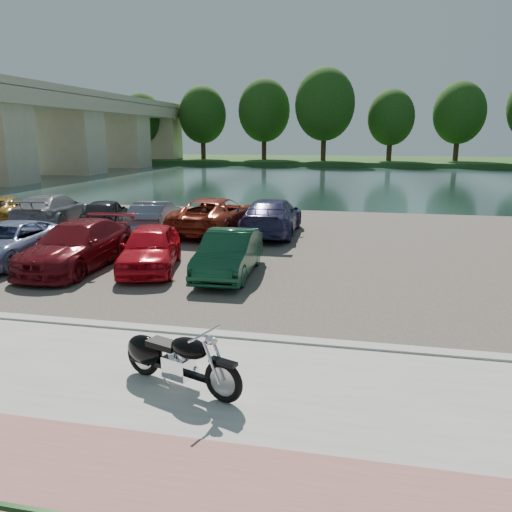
{
  "coord_description": "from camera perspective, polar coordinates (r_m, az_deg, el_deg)",
  "views": [
    {
      "loc": [
        2.5,
        -7.06,
        4.01
      ],
      "look_at": [
        0.01,
        4.73,
        1.1
      ],
      "focal_mm": 35.0,
      "sensor_mm": 36.0,
      "label": 1
    }
  ],
  "objects": [
    {
      "name": "car_8",
      "position": [
        22.89,
        -16.83,
        4.68
      ],
      "size": [
        2.5,
        4.13,
        1.32
      ],
      "primitive_type": "imported",
      "rotation": [
        0.0,
        0.0,
        3.4
      ],
      "color": "black",
      "rests_on": "parking_lot"
    },
    {
      "name": "pink_path",
      "position": [
        6.5,
        -14.67,
        -23.82
      ],
      "size": [
        60.0,
        2.0,
        0.01
      ],
      "primitive_type": "cube",
      "color": "#935853",
      "rests_on": "promenade"
    },
    {
      "name": "far_trees",
      "position": [
        72.96,
        13.92,
        15.94
      ],
      "size": [
        70.25,
        10.68,
        12.52
      ],
      "color": "#332312",
      "rests_on": "far_bank"
    },
    {
      "name": "parking_lot",
      "position": [
        18.66,
        3.94,
        1.2
      ],
      "size": [
        60.0,
        18.0,
        0.04
      ],
      "primitive_type": "cube",
      "color": "#413A34",
      "rests_on": "ground"
    },
    {
      "name": "car_11",
      "position": [
        20.51,
        1.81,
        4.52
      ],
      "size": [
        2.16,
        5.14,
        1.48
      ],
      "primitive_type": "imported",
      "rotation": [
        0.0,
        0.0,
        3.16
      ],
      "color": "#2A2951",
      "rests_on": "parking_lot"
    },
    {
      "name": "ground",
      "position": [
        8.5,
        -6.92,
        -14.69
      ],
      "size": [
        200.0,
        200.0,
        0.0
      ],
      "primitive_type": "plane",
      "color": "#595447",
      "rests_on": "ground"
    },
    {
      "name": "car_9",
      "position": [
        21.5,
        -11.47,
        4.47
      ],
      "size": [
        1.94,
        4.19,
        1.33
      ],
      "primitive_type": "imported",
      "rotation": [
        0.0,
        0.0,
        3.28
      ],
      "color": "slate",
      "rests_on": "parking_lot"
    },
    {
      "name": "promenade",
      "position": [
        7.66,
        -9.44,
        -17.76
      ],
      "size": [
        60.0,
        6.0,
        0.1
      ],
      "primitive_type": "cube",
      "color": "#9C9B93",
      "rests_on": "ground"
    },
    {
      "name": "motorcycle",
      "position": [
        8.24,
        -9.74,
        -11.36
      ],
      "size": [
        2.24,
        1.08,
        1.05
      ],
      "rotation": [
        0.0,
        0.0,
        -0.36
      ],
      "color": "black",
      "rests_on": "promenade"
    },
    {
      "name": "bridge",
      "position": [
        56.96,
        -21.13,
        14.22
      ],
      "size": [
        7.0,
        56.0,
        8.55
      ],
      "color": "#C7AC8A",
      "rests_on": "ground"
    },
    {
      "name": "car_6",
      "position": [
        25.93,
        -26.68,
        4.73
      ],
      "size": [
        3.37,
        4.94,
        1.26
      ],
      "primitive_type": "imported",
      "rotation": [
        0.0,
        0.0,
        3.45
      ],
      "color": "#AA7D27",
      "rests_on": "parking_lot"
    },
    {
      "name": "car_5",
      "position": [
        14.47,
        -3.11,
        0.28
      ],
      "size": [
        1.51,
        3.98,
        1.3
      ],
      "primitive_type": "imported",
      "rotation": [
        0.0,
        0.0,
        0.04
      ],
      "color": "#103C24",
      "rests_on": "parking_lot"
    },
    {
      "name": "car_2",
      "position": [
        17.83,
        -26.52,
        1.36
      ],
      "size": [
        2.34,
        4.69,
        1.28
      ],
      "primitive_type": "imported",
      "rotation": [
        0.0,
        0.0,
        0.05
      ],
      "color": "#7A86B1",
      "rests_on": "parking_lot"
    },
    {
      "name": "car_7",
      "position": [
        24.19,
        -22.3,
        4.89
      ],
      "size": [
        2.95,
        5.38,
        1.48
      ],
      "primitive_type": "imported",
      "rotation": [
        0.0,
        0.0,
        3.32
      ],
      "color": "gray",
      "rests_on": "parking_lot"
    },
    {
      "name": "car_3",
      "position": [
        16.25,
        -19.76,
        1.18
      ],
      "size": [
        2.03,
        4.88,
        1.41
      ],
      "primitive_type": "imported",
      "rotation": [
        0.0,
        0.0,
        0.01
      ],
      "color": "maroon",
      "rests_on": "parking_lot"
    },
    {
      "name": "river",
      "position": [
        47.3,
        8.95,
        8.56
      ],
      "size": [
        120.0,
        40.0,
        0.0
      ],
      "primitive_type": "cube",
      "color": "#172926",
      "rests_on": "ground"
    },
    {
      "name": "car_4",
      "position": [
        15.42,
        -12.0,
        0.94
      ],
      "size": [
        2.55,
        4.24,
        1.35
      ],
      "primitive_type": "imported",
      "rotation": [
        0.0,
        0.0,
        0.26
      ],
      "color": "red",
      "rests_on": "parking_lot"
    },
    {
      "name": "car_10",
      "position": [
        20.98,
        -4.69,
        4.7
      ],
      "size": [
        2.83,
        5.53,
        1.49
      ],
      "primitive_type": "imported",
      "rotation": [
        0.0,
        0.0,
        3.07
      ],
      "color": "maroon",
      "rests_on": "parking_lot"
    },
    {
      "name": "far_bank",
      "position": [
        79.19,
        10.28,
        10.68
      ],
      "size": [
        120.0,
        24.0,
        0.6
      ],
      "primitive_type": "cube",
      "color": "#234719",
      "rests_on": "ground"
    },
    {
      "name": "kerb",
      "position": [
        10.19,
        -3.29,
        -9.19
      ],
      "size": [
        60.0,
        0.3,
        0.14
      ],
      "primitive_type": "cube",
      "color": "#9C9B93",
      "rests_on": "ground"
    }
  ]
}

